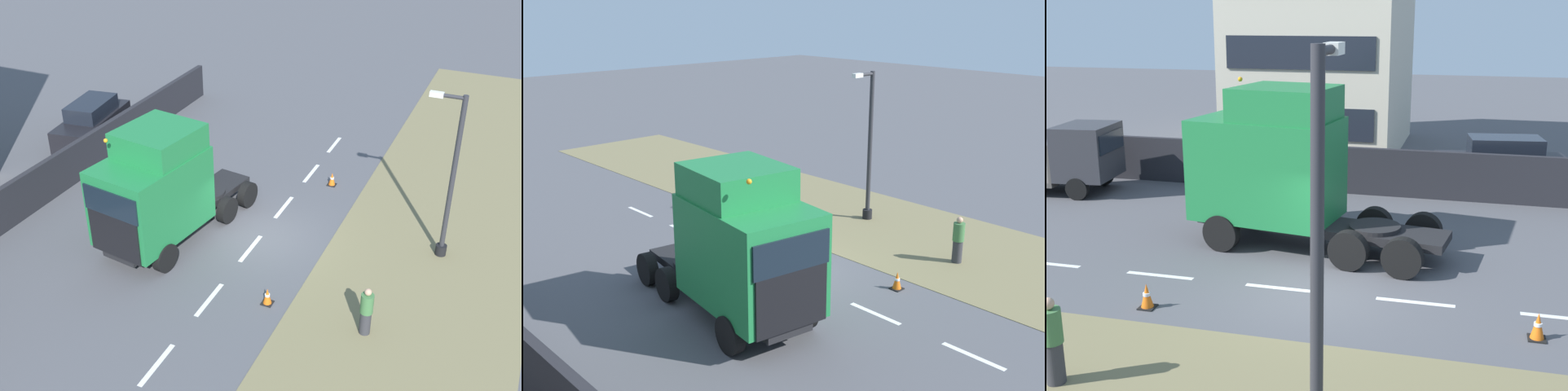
% 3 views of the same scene
% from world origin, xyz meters
% --- Properties ---
extents(ground_plane, '(120.00, 120.00, 0.00)m').
position_xyz_m(ground_plane, '(0.00, 0.00, 0.00)').
color(ground_plane, '#515156').
rests_on(ground_plane, ground).
extents(lane_markings, '(0.16, 17.80, 0.00)m').
position_xyz_m(lane_markings, '(0.00, -0.70, 0.00)').
color(lane_markings, white).
rests_on(lane_markings, ground).
extents(boundary_wall, '(0.25, 24.00, 1.73)m').
position_xyz_m(boundary_wall, '(9.00, 0.00, 0.86)').
color(boundary_wall, '#232328').
rests_on(boundary_wall, ground).
extents(building_block, '(9.64, 7.48, 11.11)m').
position_xyz_m(building_block, '(17.33, 3.83, 5.01)').
color(building_block, beige).
rests_on(building_block, ground).
extents(lorry_cab, '(3.50, 7.34, 4.64)m').
position_xyz_m(lorry_cab, '(3.09, 1.92, 2.26)').
color(lorry_cab, black).
rests_on(lorry_cab, ground).
extents(flatbed_truck, '(2.84, 5.51, 2.53)m').
position_xyz_m(flatbed_truck, '(6.68, 10.74, 1.34)').
color(flatbed_truck, '#333338').
rests_on(flatbed_truck, ground).
extents(parked_car, '(2.46, 4.93, 2.03)m').
position_xyz_m(parked_car, '(10.77, -4.41, 0.99)').
color(parked_car, black).
rests_on(parked_car, ground).
extents(lamp_post, '(1.32, 0.39, 6.03)m').
position_xyz_m(lamp_post, '(-6.29, -1.51, 2.69)').
color(lamp_post, black).
rests_on(lamp_post, ground).
extents(pedestrian, '(0.39, 0.39, 1.65)m').
position_xyz_m(pedestrian, '(-5.02, 3.59, 0.81)').
color(pedestrian, '#333338').
rests_on(pedestrian, ground).
extents(traffic_cone_lead, '(0.36, 0.36, 0.58)m').
position_xyz_m(traffic_cone_lead, '(-1.79, 3.50, 0.28)').
color(traffic_cone_lead, black).
rests_on(traffic_cone_lead, ground).
extents(traffic_cone_trailing, '(0.36, 0.36, 0.58)m').
position_xyz_m(traffic_cone_trailing, '(-1.16, -4.86, 0.28)').
color(traffic_cone_trailing, black).
rests_on(traffic_cone_trailing, ground).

